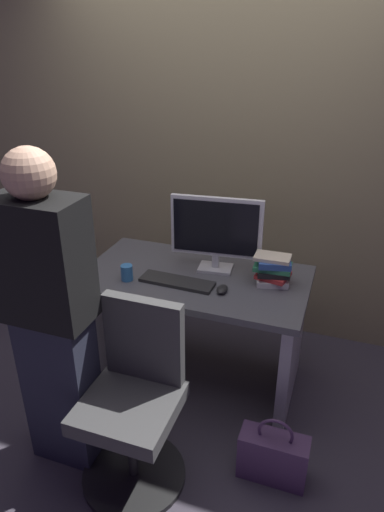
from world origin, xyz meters
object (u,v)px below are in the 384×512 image
mouse (222,289)px  cup_near_keyboard (127,273)px  monitor (216,230)px  handbag (273,456)px  office_chair (135,405)px  book_stack (273,270)px  person_at_desk (52,319)px  desk (195,310)px  keyboard (177,282)px

mouse → cup_near_keyboard: size_ratio=1.08×
monitor → handbag: (0.53, -0.71, -0.87)m
office_chair → book_stack: (0.48, 0.84, 0.41)m
book_stack → handbag: bearing=-75.1°
person_at_desk → desk: bearing=61.7°
monitor → keyboard: (-0.15, -0.24, -0.25)m
office_chair → book_stack: size_ratio=4.31×
desk → handbag: desk is taller
office_chair → keyboard: office_chair is taller
office_chair → monitor: size_ratio=1.74×
desk → cup_near_keyboard: 0.49m
person_at_desk → mouse: 0.92m
monitor → cup_near_keyboard: monitor is taller
desk → handbag: bearing=-43.7°
keyboard → cup_near_keyboard: size_ratio=4.66×
cup_near_keyboard → mouse: bearing=5.0°
monitor → handbag: 1.24m
office_chair → monitor: (0.12, 0.89, 0.58)m
office_chair → monitor: monitor is taller
monitor → keyboard: 0.38m
office_chair → person_at_desk: 0.57m
book_stack → office_chair: bearing=-119.9°
desk → mouse: (0.21, -0.13, 0.26)m
office_chair → person_at_desk: bearing=-177.5°
person_at_desk → monitor: size_ratio=3.03×
handbag → mouse: bearing=132.1°
monitor → keyboard: monitor is taller
monitor → keyboard: size_ratio=1.26×
keyboard → person_at_desk: bearing=-116.6°
mouse → handbag: bearing=-47.9°
mouse → handbag: size_ratio=0.26×
mouse → cup_near_keyboard: 0.56m
keyboard → handbag: 1.04m
person_at_desk → cup_near_keyboard: size_ratio=17.75×
monitor → mouse: 0.37m
book_stack → desk: bearing=-172.3°
mouse → book_stack: bearing=38.7°
monitor → cup_near_keyboard: bearing=-146.0°
mouse → office_chair: bearing=-110.4°
person_at_desk → keyboard: person_at_desk is taller
office_chair → book_stack: 1.05m
keyboard → office_chair: bearing=-85.3°
keyboard → mouse: bearing=-0.0°
office_chair → monitor: bearing=82.1°
desk → person_at_desk: 0.96m
office_chair → person_at_desk: (-0.39, -0.02, 0.41)m
cup_near_keyboard → keyboard: bearing=11.3°
keyboard → book_stack: bearing=21.7°
book_stack → handbag: 0.97m
desk → monitor: 0.52m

